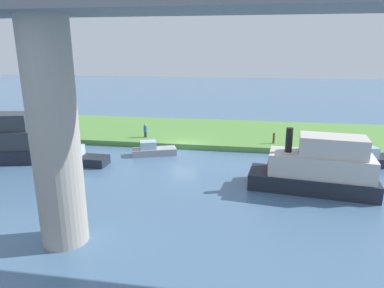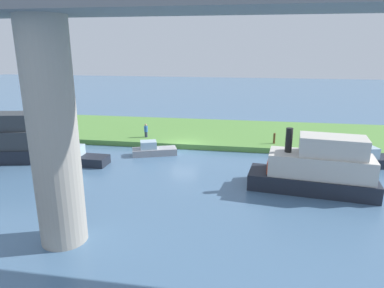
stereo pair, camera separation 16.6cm
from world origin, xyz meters
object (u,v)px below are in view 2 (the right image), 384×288
object	(u,v)px
person_on_bank	(146,130)
skiff_small	(369,159)
riverboat_paddlewheel	(78,157)
bridge_pylon	(54,137)
mooring_post	(274,138)
motorboat_white	(153,150)
houseboat_blue	(317,169)

from	to	relation	value
person_on_bank	skiff_small	xyz separation A→B (m)	(-20.00, 4.27, -0.61)
skiff_small	riverboat_paddlewheel	bearing A→B (deg)	8.00
bridge_pylon	mooring_post	bearing A→B (deg)	-121.80
mooring_post	bridge_pylon	bearing A→B (deg)	58.20
person_on_bank	mooring_post	distance (m)	12.73
skiff_small	riverboat_paddlewheel	distance (m)	23.79
bridge_pylon	skiff_small	xyz separation A→B (m)	(-18.63, -14.32, -4.76)
motorboat_white	skiff_small	xyz separation A→B (m)	(-18.11, 0.11, 0.13)
motorboat_white	mooring_post	bearing A→B (deg)	-160.31
motorboat_white	houseboat_blue	size ratio (longest dim) A/B	0.49
person_on_bank	houseboat_blue	distance (m)	17.96
person_on_bank	mooring_post	bearing A→B (deg)	178.72
skiff_small	riverboat_paddlewheel	xyz separation A→B (m)	(23.56, 3.31, -0.04)
bridge_pylon	mooring_post	xyz separation A→B (m)	(-11.35, -18.30, -4.36)
motorboat_white	riverboat_paddlewheel	world-z (taller)	riverboat_paddlewheel
riverboat_paddlewheel	bridge_pylon	bearing A→B (deg)	114.13
skiff_small	person_on_bank	bearing A→B (deg)	-12.04
mooring_post	person_on_bank	bearing A→B (deg)	-1.28
houseboat_blue	motorboat_white	bearing A→B (deg)	-24.45
person_on_bank	riverboat_paddlewheel	size ratio (longest dim) A/B	0.29
motorboat_white	riverboat_paddlewheel	bearing A→B (deg)	32.10
bridge_pylon	motorboat_white	size ratio (longest dim) A/B	2.58
skiff_small	houseboat_blue	distance (m)	7.80
mooring_post	riverboat_paddlewheel	size ratio (longest dim) A/B	0.21
bridge_pylon	mooring_post	size ratio (longest dim) A/B	10.77
bridge_pylon	mooring_post	world-z (taller)	bridge_pylon
bridge_pylon	riverboat_paddlewheel	world-z (taller)	bridge_pylon
motorboat_white	houseboat_blue	world-z (taller)	houseboat_blue
bridge_pylon	skiff_small	distance (m)	23.97
motorboat_white	skiff_small	size ratio (longest dim) A/B	0.78
person_on_bank	motorboat_white	world-z (taller)	person_on_bank
bridge_pylon	houseboat_blue	bearing A→B (deg)	-147.72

